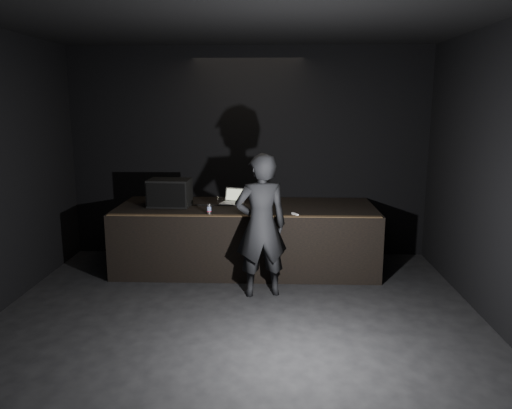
{
  "coord_description": "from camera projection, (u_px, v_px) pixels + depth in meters",
  "views": [
    {
      "loc": [
        0.43,
        -4.89,
        2.59
      ],
      "look_at": [
        0.17,
        2.3,
        1.11
      ],
      "focal_mm": 35.0,
      "sensor_mm": 36.0,
      "label": 1
    }
  ],
  "objects": [
    {
      "name": "ground",
      "position": [
        232.0,
        350.0,
        5.32
      ],
      "size": [
        7.0,
        7.0,
        0.0
      ],
      "primitive_type": "plane",
      "color": "black",
      "rests_on": "ground"
    },
    {
      "name": "room_walls",
      "position": [
        230.0,
        161.0,
        4.91
      ],
      "size": [
        6.1,
        7.1,
        3.52
      ],
      "color": "black",
      "rests_on": "ground"
    },
    {
      "name": "stage_riser",
      "position": [
        246.0,
        237.0,
        7.89
      ],
      "size": [
        4.0,
        1.5,
        1.0
      ],
      "primitive_type": "cube",
      "color": "black",
      "rests_on": "ground"
    },
    {
      "name": "riser_lip",
      "position": [
        243.0,
        216.0,
        7.09
      ],
      "size": [
        3.92,
        0.1,
        0.01
      ],
      "primitive_type": "cube",
      "color": "brown",
      "rests_on": "stage_riser"
    },
    {
      "name": "stage_monitor",
      "position": [
        170.0,
        193.0,
        7.75
      ],
      "size": [
        0.66,
        0.5,
        0.42
      ],
      "rotation": [
        0.0,
        0.0,
        -0.06
      ],
      "color": "black",
      "rests_on": "stage_riser"
    },
    {
      "name": "cable",
      "position": [
        206.0,
        205.0,
        7.82
      ],
      "size": [
        0.86,
        0.05,
        0.02
      ],
      "primitive_type": "cylinder",
      "rotation": [
        0.0,
        1.57,
        -0.04
      ],
      "color": "black",
      "rests_on": "stage_riser"
    },
    {
      "name": "laptop",
      "position": [
        233.0,
        199.0,
        8.01
      ],
      "size": [
        0.42,
        0.4,
        0.23
      ],
      "rotation": [
        0.0,
        0.0,
        -0.33
      ],
      "color": "white",
      "rests_on": "stage_riser"
    },
    {
      "name": "beer_can",
      "position": [
        209.0,
        209.0,
        7.21
      ],
      "size": [
        0.06,
        0.06,
        0.15
      ],
      "color": "silver",
      "rests_on": "stage_riser"
    },
    {
      "name": "plastic_cup",
      "position": [
        220.0,
        200.0,
        7.97
      ],
      "size": [
        0.09,
        0.09,
        0.11
      ],
      "primitive_type": "cylinder",
      "color": "white",
      "rests_on": "stage_riser"
    },
    {
      "name": "wii_remote",
      "position": [
        295.0,
        214.0,
        7.15
      ],
      "size": [
        0.1,
        0.15,
        0.03
      ],
      "primitive_type": "cube",
      "rotation": [
        0.0,
        0.0,
        0.48
      ],
      "color": "white",
      "rests_on": "stage_riser"
    },
    {
      "name": "person",
      "position": [
        261.0,
        226.0,
        6.66
      ],
      "size": [
        0.8,
        0.62,
        1.95
      ],
      "primitive_type": "imported",
      "rotation": [
        0.0,
        0.0,
        3.38
      ],
      "color": "black",
      "rests_on": "ground"
    }
  ]
}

